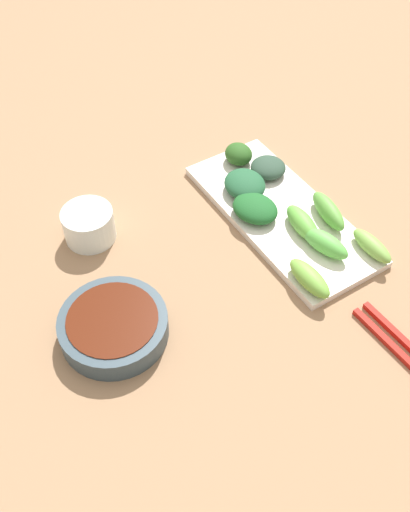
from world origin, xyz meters
name	(u,v)px	position (x,y,z in m)	size (l,w,h in m)	color
tabletop	(211,269)	(0.00, 0.00, 0.01)	(2.10, 2.10, 0.02)	#977251
sauce_bowl	(114,326)	(-0.16, -0.03, 0.04)	(0.14, 0.14, 0.03)	#374852
serving_plate	(281,214)	(0.14, 0.02, 0.03)	(0.14, 0.32, 0.01)	silver
broccoli_stalk_0	(325,243)	(0.14, -0.07, 0.05)	(0.03, 0.07, 0.03)	#5BB648
broccoli_stalk_1	(328,211)	(0.19, -0.02, 0.05)	(0.03, 0.08, 0.03)	#5FA541
broccoli_stalk_2	(303,223)	(0.14, -0.02, 0.05)	(0.03, 0.08, 0.03)	#60B240
broccoli_leafy_3	(245,184)	(0.12, 0.09, 0.05)	(0.06, 0.07, 0.03)	#225734
broccoli_leafy_4	(239,154)	(0.15, 0.15, 0.05)	(0.04, 0.05, 0.03)	#29551D
broccoli_leafy_5	(255,208)	(0.10, 0.04, 0.04)	(0.06, 0.07, 0.03)	#1C5925
broccoli_stalk_6	(309,278)	(0.08, -0.11, 0.04)	(0.03, 0.07, 0.03)	#73B040
broccoli_stalk_7	(372,246)	(0.20, -0.11, 0.04)	(0.02, 0.07, 0.02)	#7AAD49
broccoli_leafy_8	(268,168)	(0.17, 0.10, 0.04)	(0.06, 0.06, 0.02)	#2C4535
tea_cup	(89,225)	(-0.12, 0.14, 0.04)	(0.07, 0.07, 0.05)	white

